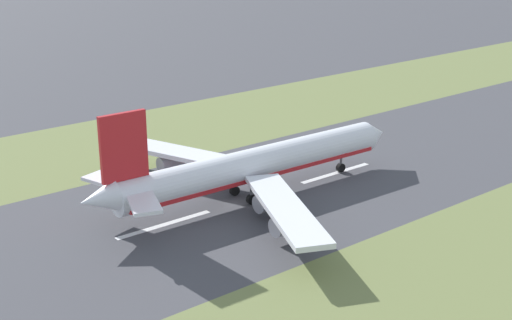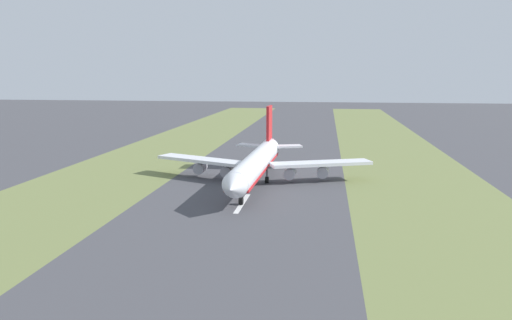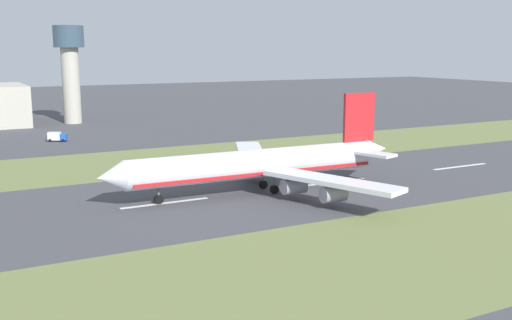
{
  "view_description": "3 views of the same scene",
  "coord_description": "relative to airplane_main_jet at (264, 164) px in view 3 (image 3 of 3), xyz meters",
  "views": [
    {
      "loc": [
        95.07,
        -70.35,
        49.87
      ],
      "look_at": [
        -0.48,
        5.14,
        7.0
      ],
      "focal_mm": 50.0,
      "sensor_mm": 36.0,
      "label": 1
    },
    {
      "loc": [
        -19.24,
        138.5,
        30.49
      ],
      "look_at": [
        -0.48,
        5.14,
        7.0
      ],
      "focal_mm": 35.0,
      "sensor_mm": 36.0,
      "label": 2
    },
    {
      "loc": [
        -109.48,
        62.64,
        29.89
      ],
      "look_at": [
        -0.48,
        5.14,
        7.0
      ],
      "focal_mm": 42.0,
      "sensor_mm": 36.0,
      "label": 3
    }
  ],
  "objects": [
    {
      "name": "centreline_dash_far",
      "position": [
        0.54,
        21.9,
        -6.01
      ],
      "size": [
        1.2,
        18.0,
        0.01
      ],
      "primitive_type": "cube",
      "color": "silver",
      "rests_on": "ground"
    },
    {
      "name": "centreline_dash_near",
      "position": [
        0.54,
        -58.1,
        -6.01
      ],
      "size": [
        1.2,
        18.0,
        0.01
      ],
      "primitive_type": "cube",
      "color": "silver",
      "rests_on": "ground"
    },
    {
      "name": "ground_plane",
      "position": [
        0.54,
        -3.23,
        -6.02
      ],
      "size": [
        800.0,
        800.0,
        0.0
      ],
      "primitive_type": "plane",
      "color": "#424247"
    },
    {
      "name": "service_truck",
      "position": [
        93.27,
        26.55,
        -4.36
      ],
      "size": [
        4.7,
        6.35,
        3.1
      ],
      "color": "#1E51B2",
      "rests_on": "ground"
    },
    {
      "name": "airplane_main_jet",
      "position": [
        0.0,
        0.0,
        0.0
      ],
      "size": [
        64.11,
        67.12,
        20.2
      ],
      "color": "silver",
      "rests_on": "ground"
    },
    {
      "name": "grass_median_east",
      "position": [
        45.54,
        -3.23,
        -6.02
      ],
      "size": [
        40.0,
        600.0,
        0.01
      ],
      "primitive_type": "cube",
      "color": "olive",
      "rests_on": "ground"
    },
    {
      "name": "centreline_dash_mid",
      "position": [
        0.54,
        -18.1,
        -6.01
      ],
      "size": [
        1.2,
        18.0,
        0.01
      ],
      "primitive_type": "cube",
      "color": "silver",
      "rests_on": "ground"
    },
    {
      "name": "control_tower",
      "position": [
        141.74,
        11.96,
        18.11
      ],
      "size": [
        12.0,
        12.0,
        39.14
      ],
      "color": "#B2AD9E",
      "rests_on": "ground"
    },
    {
      "name": "grass_median_west",
      "position": [
        -44.46,
        -3.23,
        -6.02
      ],
      "size": [
        40.0,
        600.0,
        0.01
      ],
      "primitive_type": "cube",
      "color": "olive",
      "rests_on": "ground"
    }
  ]
}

